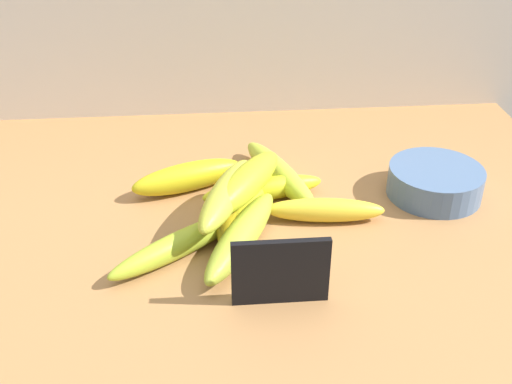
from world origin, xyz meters
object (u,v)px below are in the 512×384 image
fruit_bowl (435,182)px  banana_6 (229,222)px  banana_4 (180,244)px  banana_9 (246,182)px  banana_2 (246,208)px  banana_5 (188,177)px  banana_8 (226,194)px  chalkboard_sign (280,274)px  banana_0 (263,189)px  banana_1 (279,173)px  banana_7 (325,210)px  banana_3 (242,235)px

fruit_bowl → banana_6: size_ratio=0.71×
banana_4 → banana_9: 12.54cm
fruit_bowl → banana_2: bearing=-171.8°
banana_5 → banana_8: banana_8 is taller
chalkboard_sign → banana_0: chalkboard_sign is taller
banana_2 → banana_6: (-2.58, -3.29, 0.04)cm
banana_8 → banana_2: bearing=37.5°
chalkboard_sign → banana_1: (2.88, 26.03, -2.00)cm
banana_2 → banana_9: banana_9 is taller
banana_6 → banana_7: banana_6 is taller
banana_2 → banana_7: bearing=-7.3°
banana_6 → banana_8: 3.89cm
fruit_bowl → banana_0: 24.98cm
banana_0 → banana_1: (2.78, 4.23, 0.14)cm
fruit_bowl → banana_5: (-35.71, 4.47, -0.05)cm
banana_3 → banana_8: banana_8 is taller
banana_0 → banana_6: (-5.28, -7.99, 0.00)cm
banana_0 → banana_1: bearing=56.7°
banana_3 → banana_4: size_ratio=1.00×
chalkboard_sign → banana_7: chalkboard_sign is taller
banana_3 → banana_7: 12.89cm
banana_0 → banana_9: (-2.64, -4.19, 3.82)cm
banana_5 → banana_6: (5.46, -11.75, -0.40)cm
banana_1 → banana_7: size_ratio=1.28×
banana_5 → banana_0: bearing=-19.3°
fruit_bowl → banana_4: bearing=-162.6°
banana_8 → chalkboard_sign: bearing=-70.4°
banana_4 → banana_9: size_ratio=1.20×
banana_3 → banana_8: 6.03cm
banana_6 → banana_9: (2.65, 3.79, 3.81)cm
chalkboard_sign → banana_5: size_ratio=0.65×
banana_1 → banana_4: bearing=-131.2°
banana_4 → banana_7: (19.40, 6.09, 0.02)cm
banana_3 → chalkboard_sign: bearing=-70.2°
banana_7 → banana_9: (-10.51, 1.85, 3.87)cm
banana_1 → banana_2: (-5.48, -8.93, -0.17)cm
banana_1 → banana_3: size_ratio=1.01×
banana_1 → banana_6: banana_1 is taller
banana_1 → banana_3: 17.06cm
chalkboard_sign → banana_4: size_ratio=0.53×
banana_1 → banana_5: size_ratio=1.23×
banana_4 → banana_5: 15.92cm
chalkboard_sign → banana_6: 14.90cm
fruit_bowl → banana_5: 35.99cm
banana_2 → banana_6: size_ratio=0.91×
banana_7 → banana_4: bearing=-162.6°
fruit_bowl → banana_0: size_ratio=0.76×
banana_0 → banana_2: bearing=-119.9°
banana_0 → banana_7: 9.92cm
fruit_bowl → banana_2: size_ratio=0.79×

